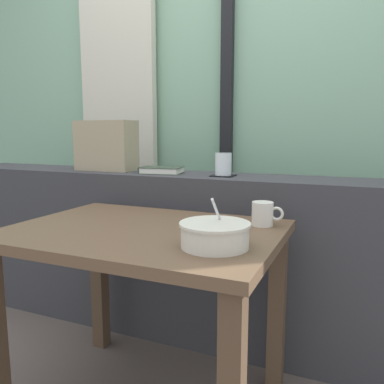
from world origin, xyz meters
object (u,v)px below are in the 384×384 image
object	(u,v)px
breakfast_table	(144,261)
coaster_square	(223,176)
ceramic_mug	(263,214)
juice_glass	(223,165)
throw_pillow	(106,146)
closed_book	(161,170)
soup_bowl	(215,235)

from	to	relation	value
breakfast_table	coaster_square	distance (m)	0.61
ceramic_mug	breakfast_table	bearing A→B (deg)	-151.22
juice_glass	throw_pillow	xyz separation A→B (m)	(-0.66, 0.02, 0.08)
coaster_square	juice_glass	distance (m)	0.05
closed_book	soup_bowl	bearing A→B (deg)	-51.92
coaster_square	juice_glass	bearing A→B (deg)	0.00
juice_glass	ceramic_mug	world-z (taller)	juice_glass
ceramic_mug	juice_glass	bearing A→B (deg)	127.72
juice_glass	soup_bowl	xyz separation A→B (m)	(0.20, -0.66, -0.15)
breakfast_table	juice_glass	distance (m)	0.63
closed_book	throw_pillow	xyz separation A→B (m)	(-0.34, 0.02, 0.11)
breakfast_table	ceramic_mug	size ratio (longest dim) A/B	8.21
coaster_square	closed_book	world-z (taller)	closed_book
soup_bowl	ceramic_mug	xyz separation A→B (m)	(0.07, 0.32, 0.01)
closed_book	throw_pillow	bearing A→B (deg)	176.20
juice_glass	throw_pillow	world-z (taller)	throw_pillow
ceramic_mug	closed_book	bearing A→B (deg)	149.46
closed_book	ceramic_mug	bearing A→B (deg)	-30.54
ceramic_mug	throw_pillow	bearing A→B (deg)	158.24
coaster_square	breakfast_table	bearing A→B (deg)	-100.57
breakfast_table	throw_pillow	world-z (taller)	throw_pillow
ceramic_mug	soup_bowl	bearing A→B (deg)	-101.96
breakfast_table	coaster_square	xyz separation A→B (m)	(0.10, 0.55, 0.25)
breakfast_table	throw_pillow	bearing A→B (deg)	134.13
breakfast_table	closed_book	xyz separation A→B (m)	(-0.22, 0.55, 0.26)
breakfast_table	juice_glass	bearing A→B (deg)	79.43
juice_glass	closed_book	distance (m)	0.32
breakfast_table	juice_glass	size ratio (longest dim) A/B	9.09
closed_book	juice_glass	bearing A→B (deg)	-0.18
closed_book	breakfast_table	bearing A→B (deg)	-68.38
coaster_square	throw_pillow	bearing A→B (deg)	177.96
coaster_square	closed_book	distance (m)	0.32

